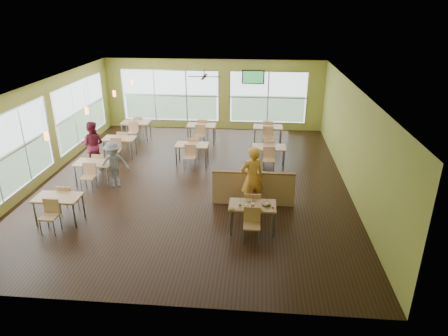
{
  "coord_description": "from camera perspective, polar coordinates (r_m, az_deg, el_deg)",
  "views": [
    {
      "loc": [
        2.05,
        -12.1,
        5.56
      ],
      "look_at": [
        1.13,
        -1.42,
        1.08
      ],
      "focal_mm": 32.0,
      "sensor_mm": 36.0,
      "label": 1
    }
  ],
  "objects": [
    {
      "name": "wrapper_right",
      "position": [
        10.02,
        5.17,
        -5.99
      ],
      "size": [
        0.16,
        0.15,
        0.03
      ],
      "primitive_type": "ellipsoid",
      "rotation": [
        0.0,
        0.0,
        -0.19
      ],
      "color": "#A88351",
      "rests_on": "main_table"
    },
    {
      "name": "ketchup_cup",
      "position": [
        10.17,
        7.01,
        -5.65
      ],
      "size": [
        0.05,
        0.05,
        0.02
      ],
      "primitive_type": "cylinder",
      "color": "#B70611",
      "rests_on": "main_table"
    },
    {
      "name": "cup_red_near",
      "position": [
        10.09,
        4.12,
        -5.36
      ],
      "size": [
        0.11,
        0.11,
        0.38
      ],
      "color": "white",
      "rests_on": "main_table"
    },
    {
      "name": "wrapper_left",
      "position": [
        10.03,
        1.1,
        -5.82
      ],
      "size": [
        0.19,
        0.17,
        0.04
      ],
      "primitive_type": "ellipsoid",
      "rotation": [
        0.0,
        0.0,
        -0.09
      ],
      "color": "#A88351",
      "rests_on": "main_table"
    },
    {
      "name": "half_wall_divider",
      "position": [
        11.69,
        4.21,
        -2.9
      ],
      "size": [
        2.4,
        0.14,
        1.04
      ],
      "color": "tan",
      "rests_on": "floor"
    },
    {
      "name": "window_bays",
      "position": [
        16.4,
        -11.98,
        7.78
      ],
      "size": [
        9.24,
        10.24,
        2.38
      ],
      "color": "white",
      "rests_on": "room"
    },
    {
      "name": "patron_grey",
      "position": [
        13.22,
        -15.46,
        0.53
      ],
      "size": [
        1.12,
        0.91,
        1.52
      ],
      "primitive_type": "imported",
      "rotation": [
        0.0,
        0.0,
        0.41
      ],
      "color": "slate",
      "rests_on": "floor"
    },
    {
      "name": "patron_maroon",
      "position": [
        14.91,
        -18.26,
        3.15
      ],
      "size": [
        0.91,
        0.75,
        1.72
      ],
      "primitive_type": "imported",
      "rotation": [
        0.0,
        0.0,
        3.27
      ],
      "color": "maroon",
      "rests_on": "floor"
    },
    {
      "name": "ceiling_fan",
      "position": [
        15.46,
        -2.82,
        12.93
      ],
      "size": [
        1.25,
        1.25,
        0.29
      ],
      "color": "#2D2119",
      "rests_on": "ceiling"
    },
    {
      "name": "cup_blue",
      "position": [
        10.13,
        2.31,
        -5.26
      ],
      "size": [
        0.09,
        0.09,
        0.32
      ],
      "color": "white",
      "rests_on": "main_table"
    },
    {
      "name": "cup_yellow",
      "position": [
        10.06,
        3.24,
        -5.49
      ],
      "size": [
        0.09,
        0.09,
        0.32
      ],
      "color": "white",
      "rests_on": "main_table"
    },
    {
      "name": "cup_red_far",
      "position": [
        10.19,
        6.16,
        -5.22
      ],
      "size": [
        0.08,
        0.08,
        0.3
      ],
      "color": "white",
      "rests_on": "main_table"
    },
    {
      "name": "man_plaid",
      "position": [
        11.27,
        4.02,
        -1.5
      ],
      "size": [
        0.82,
        0.7,
        1.9
      ],
      "primitive_type": "imported",
      "rotation": [
        0.0,
        0.0,
        3.55
      ],
      "color": "orange",
      "rests_on": "floor"
    },
    {
      "name": "dining_tables",
      "position": [
        14.99,
        -7.29,
        3.3
      ],
      "size": [
        6.92,
        8.72,
        0.87
      ],
      "color": "tan",
      "rests_on": "floor"
    },
    {
      "name": "tv_backwall",
      "position": [
        18.26,
        4.19,
        12.82
      ],
      "size": [
        1.0,
        0.07,
        0.6
      ],
      "color": "black",
      "rests_on": "wall_back"
    },
    {
      "name": "food_basket",
      "position": [
        10.27,
        6.05,
        -5.18
      ],
      "size": [
        0.25,
        0.25,
        0.06
      ],
      "color": "black",
      "rests_on": "main_table"
    },
    {
      "name": "main_table",
      "position": [
        10.35,
        4.08,
        -5.82
      ],
      "size": [
        1.22,
        1.52,
        0.87
      ],
      "color": "tan",
      "rests_on": "floor"
    },
    {
      "name": "room",
      "position": [
        12.89,
        -4.47,
        4.73
      ],
      "size": [
        12.0,
        12.04,
        3.2
      ],
      "color": "black",
      "rests_on": "ground"
    },
    {
      "name": "wrapper_mid",
      "position": [
        10.43,
        3.85,
        -4.66
      ],
      "size": [
        0.27,
        0.26,
        0.05
      ],
      "primitive_type": "ellipsoid",
      "rotation": [
        0.0,
        0.0,
        -0.32
      ],
      "color": "#A88351",
      "rests_on": "main_table"
    },
    {
      "name": "pendant_lights",
      "position": [
        14.16,
        -17.18,
        9.01
      ],
      "size": [
        0.11,
        7.31,
        0.86
      ],
      "color": "#2D2119",
      "rests_on": "ceiling"
    }
  ]
}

